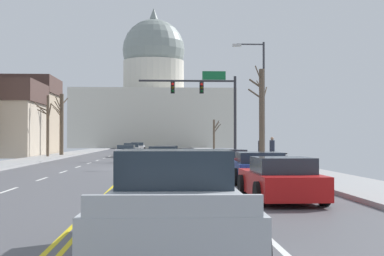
{
  "coord_description": "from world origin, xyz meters",
  "views": [
    {
      "loc": [
        1.64,
        -32.75,
        1.73
      ],
      "look_at": [
        4.62,
        21.59,
        2.79
      ],
      "focal_mm": 52.03,
      "sensor_mm": 36.0,
      "label": 1
    }
  ],
  "objects_px": {
    "sedan_oncoming_01": "(131,149)",
    "bicycle_parked": "(285,162)",
    "sedan_near_02": "(229,161)",
    "signal_gantry": "(208,96)",
    "sedan_near_03": "(258,168)",
    "pickup_truck_near_05": "(174,207)",
    "sedan_oncoming_00": "(126,151)",
    "sedan_near_01": "(162,157)",
    "pedestrian_00": "(272,148)",
    "sedan_near_04": "(280,180)",
    "pedestrian_01": "(260,148)",
    "sedan_near_00": "(166,154)",
    "sedan_oncoming_02": "(137,147)",
    "street_lamp_right": "(260,92)"
  },
  "relations": [
    {
      "from": "sedan_near_03",
      "to": "sedan_oncoming_00",
      "type": "relative_size",
      "value": 1.06
    },
    {
      "from": "sedan_near_02",
      "to": "pickup_truck_near_05",
      "type": "height_order",
      "value": "pickup_truck_near_05"
    },
    {
      "from": "sedan_near_04",
      "to": "sedan_oncoming_00",
      "type": "distance_m",
      "value": 38.59
    },
    {
      "from": "sedan_near_03",
      "to": "pickup_truck_near_05",
      "type": "relative_size",
      "value": 0.78
    },
    {
      "from": "sedan_near_03",
      "to": "sedan_near_04",
      "type": "xyz_separation_m",
      "value": [
        -0.47,
        -6.36,
        -0.01
      ]
    },
    {
      "from": "sedan_near_04",
      "to": "sedan_oncoming_00",
      "type": "xyz_separation_m",
      "value": [
        -6.73,
        37.99,
        -0.02
      ]
    },
    {
      "from": "pedestrian_01",
      "to": "sedan_near_04",
      "type": "bearing_deg",
      "value": -98.92
    },
    {
      "from": "sedan_near_01",
      "to": "pedestrian_00",
      "type": "relative_size",
      "value": 2.6
    },
    {
      "from": "sedan_near_01",
      "to": "sedan_oncoming_02",
      "type": "distance_m",
      "value": 38.93
    },
    {
      "from": "sedan_near_04",
      "to": "sedan_oncoming_01",
      "type": "xyz_separation_m",
      "value": [
        -6.72,
        47.23,
        0.01
      ]
    },
    {
      "from": "sedan_oncoming_00",
      "to": "pedestrian_01",
      "type": "relative_size",
      "value": 2.57
    },
    {
      "from": "sedan_near_00",
      "to": "sedan_oncoming_02",
      "type": "distance_m",
      "value": 33.29
    },
    {
      "from": "signal_gantry",
      "to": "sedan_near_02",
      "type": "xyz_separation_m",
      "value": [
        -0.3,
        -16.1,
        -4.6
      ]
    },
    {
      "from": "sedan_near_03",
      "to": "street_lamp_right",
      "type": "bearing_deg",
      "value": 79.56
    },
    {
      "from": "street_lamp_right",
      "to": "bicycle_parked",
      "type": "xyz_separation_m",
      "value": [
        0.39,
        -5.48,
        -4.26
      ]
    },
    {
      "from": "signal_gantry",
      "to": "pedestrian_01",
      "type": "xyz_separation_m",
      "value": [
        3.48,
        -4.24,
        -4.1
      ]
    },
    {
      "from": "sedan_oncoming_01",
      "to": "sedan_near_02",
      "type": "bearing_deg",
      "value": -78.55
    },
    {
      "from": "sedan_near_02",
      "to": "pedestrian_01",
      "type": "distance_m",
      "value": 12.45
    },
    {
      "from": "sedan_near_03",
      "to": "pickup_truck_near_05",
      "type": "bearing_deg",
      "value": -105.06
    },
    {
      "from": "pickup_truck_near_05",
      "to": "sedan_oncoming_01",
      "type": "relative_size",
      "value": 1.23
    },
    {
      "from": "signal_gantry",
      "to": "sedan_oncoming_02",
      "type": "relative_size",
      "value": 1.88
    },
    {
      "from": "sedan_near_00",
      "to": "sedan_oncoming_01",
      "type": "distance_m",
      "value": 21.51
    },
    {
      "from": "sedan_oncoming_00",
      "to": "sedan_oncoming_01",
      "type": "height_order",
      "value": "sedan_oncoming_01"
    },
    {
      "from": "sedan_oncoming_01",
      "to": "bicycle_parked",
      "type": "xyz_separation_m",
      "value": [
        10.09,
        -32.81,
        -0.09
      ]
    },
    {
      "from": "signal_gantry",
      "to": "sedan_near_00",
      "type": "height_order",
      "value": "signal_gantry"
    },
    {
      "from": "sedan_oncoming_02",
      "to": "pedestrian_00",
      "type": "bearing_deg",
      "value": -74.65
    },
    {
      "from": "pedestrian_01",
      "to": "bicycle_parked",
      "type": "relative_size",
      "value": 0.94
    },
    {
      "from": "signal_gantry",
      "to": "bicycle_parked",
      "type": "xyz_separation_m",
      "value": [
        2.91,
        -14.94,
        -4.68
      ]
    },
    {
      "from": "sedan_near_04",
      "to": "pickup_truck_near_05",
      "type": "relative_size",
      "value": 0.75
    },
    {
      "from": "signal_gantry",
      "to": "sedan_oncoming_01",
      "type": "distance_m",
      "value": 19.8
    },
    {
      "from": "sedan_near_00",
      "to": "sedan_oncoming_01",
      "type": "xyz_separation_m",
      "value": [
        -3.75,
        21.18,
        -0.01
      ]
    },
    {
      "from": "pedestrian_00",
      "to": "pedestrian_01",
      "type": "bearing_deg",
      "value": 90.2
    },
    {
      "from": "signal_gantry",
      "to": "sedan_near_00",
      "type": "bearing_deg",
      "value": -136.01
    },
    {
      "from": "pickup_truck_near_05",
      "to": "sedan_near_01",
      "type": "bearing_deg",
      "value": 90.29
    },
    {
      "from": "sedan_near_04",
      "to": "bicycle_parked",
      "type": "distance_m",
      "value": 14.81
    },
    {
      "from": "signal_gantry",
      "to": "pedestrian_01",
      "type": "height_order",
      "value": "signal_gantry"
    },
    {
      "from": "pickup_truck_near_05",
      "to": "pedestrian_00",
      "type": "bearing_deg",
      "value": 75.74
    },
    {
      "from": "sedan_near_01",
      "to": "sedan_oncoming_01",
      "type": "height_order",
      "value": "sedan_near_01"
    },
    {
      "from": "pickup_truck_near_05",
      "to": "sedan_oncoming_00",
      "type": "height_order",
      "value": "pickup_truck_near_05"
    },
    {
      "from": "sedan_oncoming_01",
      "to": "pedestrian_01",
      "type": "bearing_deg",
      "value": -64.25
    },
    {
      "from": "sedan_near_02",
      "to": "bicycle_parked",
      "type": "xyz_separation_m",
      "value": [
        3.2,
        1.16,
        -0.08
      ]
    },
    {
      "from": "sedan_oncoming_00",
      "to": "bicycle_parked",
      "type": "distance_m",
      "value": 25.64
    },
    {
      "from": "sedan_oncoming_02",
      "to": "pedestrian_00",
      "type": "xyz_separation_m",
      "value": [
        10.51,
        -38.28,
        0.5
      ]
    },
    {
      "from": "sedan_near_01",
      "to": "pedestrian_00",
      "type": "bearing_deg",
      "value": 4.06
    },
    {
      "from": "sedan_near_00",
      "to": "pedestrian_01",
      "type": "bearing_deg",
      "value": -7.64
    },
    {
      "from": "sedan_oncoming_02",
      "to": "sedan_near_02",
      "type": "bearing_deg",
      "value": -81.68
    },
    {
      "from": "bicycle_parked",
      "to": "signal_gantry",
      "type": "bearing_deg",
      "value": 101.01
    },
    {
      "from": "sedan_oncoming_00",
      "to": "bicycle_parked",
      "type": "relative_size",
      "value": 2.42
    },
    {
      "from": "sedan_oncoming_00",
      "to": "sedan_oncoming_02",
      "type": "relative_size",
      "value": 1.02
    },
    {
      "from": "sedan_near_01",
      "to": "sedan_oncoming_01",
      "type": "bearing_deg",
      "value": 97.3
    }
  ]
}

